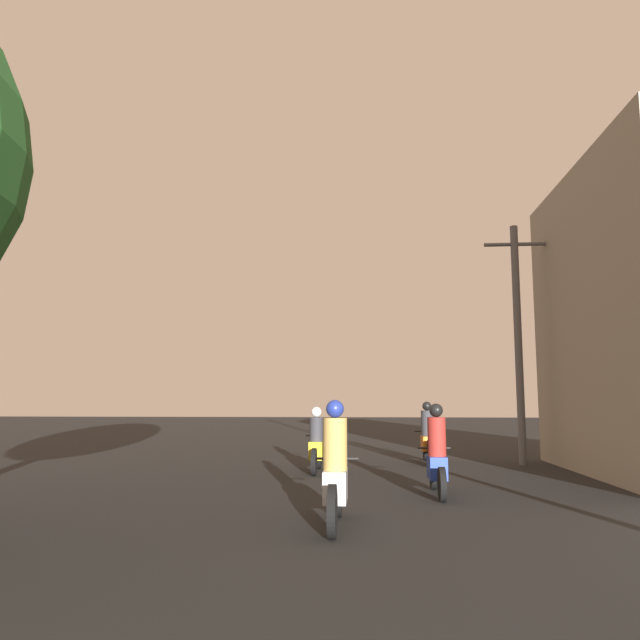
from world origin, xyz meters
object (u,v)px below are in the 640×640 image
(motorcycle_silver, at_px, (335,475))
(motorcycle_blue, at_px, (437,458))
(motorcycle_yellow, at_px, (317,446))
(motorcycle_orange, at_px, (427,438))
(utility_pole_far, at_px, (518,337))

(motorcycle_silver, distance_m, motorcycle_blue, 3.30)
(motorcycle_yellow, height_order, motorcycle_orange, motorcycle_orange)
(motorcycle_silver, relative_size, motorcycle_blue, 1.03)
(motorcycle_blue, distance_m, motorcycle_orange, 5.77)
(motorcycle_blue, bearing_deg, utility_pole_far, 59.65)
(motorcycle_blue, distance_m, motorcycle_yellow, 4.15)
(motorcycle_silver, bearing_deg, motorcycle_yellow, 99.51)
(motorcycle_silver, relative_size, motorcycle_orange, 1.05)
(motorcycle_yellow, distance_m, motorcycle_orange, 3.65)
(motorcycle_silver, distance_m, utility_pole_far, 9.72)
(motorcycle_yellow, relative_size, motorcycle_orange, 1.01)
(motorcycle_silver, height_order, motorcycle_yellow, motorcycle_silver)
(motorcycle_blue, bearing_deg, motorcycle_silver, -123.08)
(motorcycle_blue, relative_size, utility_pole_far, 0.32)
(motorcycle_orange, bearing_deg, motorcycle_yellow, -132.40)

